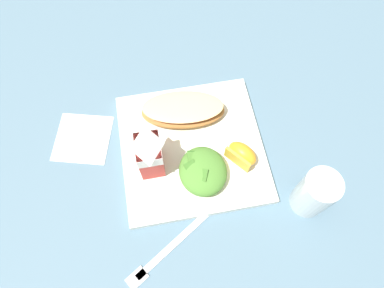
# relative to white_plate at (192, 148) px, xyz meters

# --- Properties ---
(ground) EXTENTS (3.00, 3.00, 0.00)m
(ground) POSITION_rel_white_plate_xyz_m (0.00, 0.00, -0.01)
(ground) COLOR slate
(white_plate) EXTENTS (0.28, 0.28, 0.02)m
(white_plate) POSITION_rel_white_plate_xyz_m (0.00, 0.00, 0.00)
(white_plate) COLOR white
(white_plate) RESTS_ON ground
(cheesy_pizza_bread) EXTENTS (0.10, 0.18, 0.04)m
(cheesy_pizza_bread) POSITION_rel_white_plate_xyz_m (0.07, 0.01, 0.03)
(cheesy_pizza_bread) COLOR #A87038
(cheesy_pizza_bread) RESTS_ON white_plate
(green_salad_pile) EXTENTS (0.10, 0.09, 0.04)m
(green_salad_pile) POSITION_rel_white_plate_xyz_m (-0.06, -0.01, 0.03)
(green_salad_pile) COLOR #4C8433
(green_salad_pile) RESTS_ON white_plate
(milk_carton) EXTENTS (0.06, 0.05, 0.11)m
(milk_carton) POSITION_rel_white_plate_xyz_m (-0.03, 0.08, 0.07)
(milk_carton) COLOR #B7332D
(milk_carton) RESTS_ON white_plate
(orange_wedge_front) EXTENTS (0.07, 0.07, 0.04)m
(orange_wedge_front) POSITION_rel_white_plate_xyz_m (-0.04, -0.09, 0.03)
(orange_wedge_front) COLOR orange
(orange_wedge_front) RESTS_ON white_plate
(paper_napkin) EXTENTS (0.13, 0.13, 0.00)m
(paper_napkin) POSITION_rel_white_plate_xyz_m (0.06, 0.22, -0.01)
(paper_napkin) COLOR white
(paper_napkin) RESTS_ON ground
(metal_fork) EXTENTS (0.12, 0.17, 0.01)m
(metal_fork) POSITION_rel_white_plate_xyz_m (-0.19, 0.09, -0.01)
(metal_fork) COLOR silver
(metal_fork) RESTS_ON ground
(drinking_clear_cup) EXTENTS (0.06, 0.06, 0.11)m
(drinking_clear_cup) POSITION_rel_white_plate_xyz_m (-0.15, -0.19, 0.05)
(drinking_clear_cup) COLOR silver
(drinking_clear_cup) RESTS_ON ground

